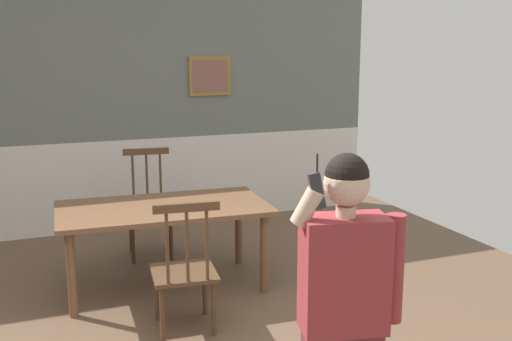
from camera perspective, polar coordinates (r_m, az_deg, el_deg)
The scene contains 5 objects.
room_back_partition at distance 6.87m, azimuth -15.21°, elevation 5.68°, with size 6.64×0.17×2.87m.
dining_table at distance 5.19m, azimuth -8.69°, elevation -4.16°, with size 1.80×1.05×0.72m.
chair_near_window at distance 4.44m, azimuth -6.74°, elevation -9.25°, with size 0.51×0.51×1.00m.
chair_by_doorway at distance 6.06m, azimuth -10.01°, elevation -3.49°, with size 0.50×0.50×1.05m.
person_figure at distance 2.86m, azimuth 8.33°, elevation -12.14°, with size 0.54×0.29×1.59m.
Camera 1 is at (-0.75, -3.41, 2.04)m, focal length 42.54 mm.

